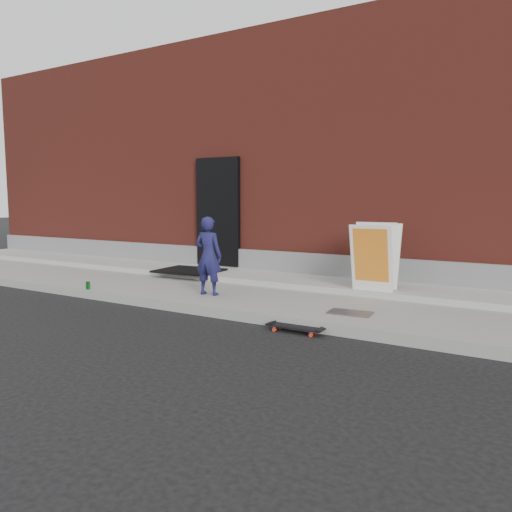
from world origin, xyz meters
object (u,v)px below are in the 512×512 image
Objects in this scene: child at (208,256)px; soda_can at (88,286)px; pizza_sign at (375,256)px; skateboard at (295,328)px.

child is 9.59× the size of soda_can.
pizza_sign is at bearing -158.21° from child.
child is 2.25m from skateboard.
pizza_sign is 8.14× the size of soda_can.
child is 2.62m from pizza_sign.
soda_can is at bearing 11.83° from child.
pizza_sign reaches higher than skateboard.
soda_can is (-4.33, -1.93, -0.57)m from pizza_sign.
skateboard is at bearing -2.44° from soda_can.
child reaches higher than pizza_sign.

